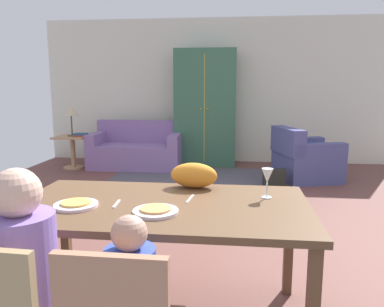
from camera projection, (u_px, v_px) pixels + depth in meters
name	position (u px, v px, depth m)	size (l,w,h in m)	color
ground_plane	(202.00, 217.00, 4.32)	(6.65, 6.52, 0.02)	brown
back_wall	(217.00, 91.00, 7.33)	(6.65, 0.10, 2.70)	silver
dining_table	(162.00, 215.00, 2.27)	(1.73, 0.96, 0.76)	brown
plate_near_man	(76.00, 205.00, 2.19)	(0.25, 0.25, 0.02)	silver
pizza_near_man	(76.00, 203.00, 2.19)	(0.17, 0.17, 0.01)	gold
plate_near_child	(156.00, 211.00, 2.08)	(0.25, 0.25, 0.02)	silver
pizza_near_child	(156.00, 209.00, 2.08)	(0.17, 0.17, 0.01)	tan
wine_glass	(267.00, 177.00, 2.35)	(0.07, 0.07, 0.19)	silver
fork	(117.00, 204.00, 2.24)	(0.02, 0.15, 0.01)	silver
knife	(190.00, 199.00, 2.34)	(0.01, 0.17, 0.01)	silver
person_man	(30.00, 297.00, 1.71)	(0.30, 0.41, 1.11)	#2C3046
cat	(194.00, 175.00, 2.60)	(0.32, 0.16, 0.17)	orange
area_rug	(192.00, 179.00, 6.01)	(2.60, 1.80, 0.01)	#4D4952
couch	(137.00, 150.00, 6.92)	(1.61, 0.86, 0.82)	#84659C
armchair	(304.00, 160.00, 5.95)	(1.07, 1.06, 0.82)	#494B7F
armoire	(206.00, 108.00, 7.02)	(1.10, 0.59, 2.10)	#356247
side_table	(73.00, 147.00, 6.78)	(0.56, 0.56, 0.58)	tan
table_lamp	(71.00, 112.00, 6.67)	(0.26, 0.26, 0.54)	#4E4A2C
book_lower	(80.00, 136.00, 6.66)	(0.22, 0.16, 0.03)	brown
book_upper	(81.00, 134.00, 6.67)	(0.22, 0.16, 0.03)	#275077
handbag	(274.00, 178.00, 5.56)	(0.32, 0.16, 0.26)	black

